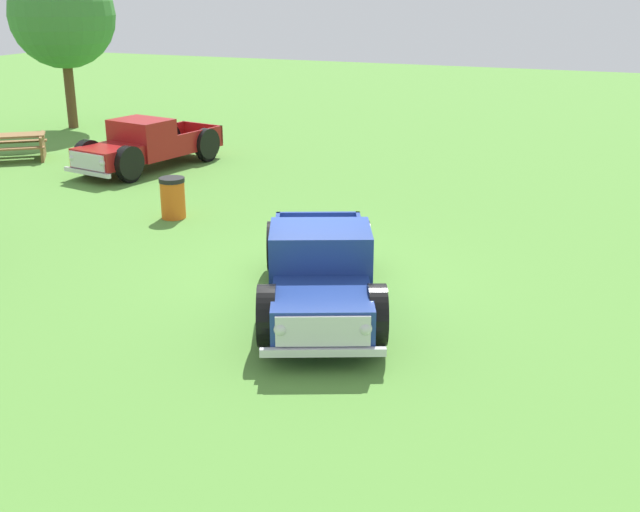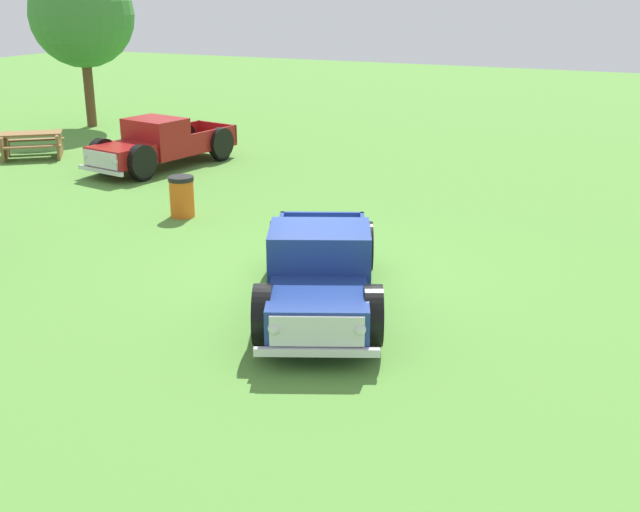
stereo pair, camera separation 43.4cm
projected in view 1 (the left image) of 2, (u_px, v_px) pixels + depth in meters
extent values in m
plane|color=#548C38|center=(317.00, 285.00, 14.26)|extent=(80.00, 80.00, 0.00)
cube|color=navy|center=(322.00, 310.00, 11.55)|extent=(1.90, 1.91, 0.53)
cube|color=silver|center=(323.00, 331.00, 10.85)|extent=(0.57, 1.23, 0.44)
sphere|color=silver|center=(365.00, 328.00, 10.87)|extent=(0.19, 0.19, 0.19)
sphere|color=silver|center=(280.00, 329.00, 10.85)|extent=(0.19, 0.19, 0.19)
cube|color=navy|center=(320.00, 261.00, 12.73)|extent=(1.78, 1.97, 1.11)
cube|color=#8C9EA8|center=(321.00, 259.00, 12.09)|extent=(0.58, 1.29, 0.49)
cube|color=navy|center=(319.00, 257.00, 14.44)|extent=(2.49, 2.27, 0.10)
cube|color=navy|center=(361.00, 241.00, 14.35)|extent=(1.89, 0.87, 0.53)
cube|color=navy|center=(277.00, 241.00, 14.32)|extent=(1.89, 0.87, 0.53)
cube|color=navy|center=(318.00, 225.00, 15.25)|extent=(0.71, 1.51, 0.53)
cylinder|color=black|center=(377.00, 326.00, 11.65)|extent=(0.75, 0.48, 0.73)
cylinder|color=#B7B7BC|center=(377.00, 326.00, 11.65)|extent=(0.36, 0.33, 0.29)
cylinder|color=black|center=(377.00, 315.00, 11.59)|extent=(0.95, 0.61, 0.92)
cylinder|color=black|center=(267.00, 327.00, 11.62)|extent=(0.75, 0.48, 0.73)
cylinder|color=#B7B7BC|center=(266.00, 327.00, 11.62)|extent=(0.36, 0.33, 0.29)
cylinder|color=black|center=(267.00, 315.00, 11.56)|extent=(0.95, 0.61, 0.92)
cylinder|color=black|center=(362.00, 255.00, 14.69)|extent=(0.75, 0.48, 0.73)
cylinder|color=#B7B7BC|center=(362.00, 255.00, 14.69)|extent=(0.36, 0.33, 0.29)
cylinder|color=black|center=(362.00, 246.00, 14.63)|extent=(0.95, 0.61, 0.92)
cylinder|color=black|center=(275.00, 255.00, 14.67)|extent=(0.75, 0.48, 0.73)
cylinder|color=#B7B7BC|center=(275.00, 255.00, 14.67)|extent=(0.36, 0.33, 0.29)
cylinder|color=black|center=(275.00, 246.00, 14.61)|extent=(0.95, 0.61, 0.92)
cube|color=silver|center=(323.00, 352.00, 10.91)|extent=(0.78, 1.65, 0.12)
cube|color=maroon|center=(108.00, 156.00, 21.76)|extent=(1.68, 1.70, 0.53)
cube|color=silver|center=(87.00, 161.00, 21.18)|extent=(0.30, 1.30, 0.44)
sphere|color=silver|center=(103.00, 163.00, 20.89)|extent=(0.19, 0.19, 0.19)
sphere|color=silver|center=(73.00, 158.00, 21.49)|extent=(0.19, 0.19, 0.19)
cube|color=maroon|center=(142.00, 139.00, 22.73)|extent=(1.52, 1.80, 1.10)
cube|color=#8C9EA8|center=(127.00, 133.00, 22.19)|extent=(0.30, 1.36, 0.48)
cube|color=maroon|center=(182.00, 147.00, 24.18)|extent=(2.27, 1.95, 0.10)
cube|color=maroon|center=(200.00, 139.00, 23.69)|extent=(1.99, 0.45, 0.53)
cube|color=maroon|center=(163.00, 134.00, 24.47)|extent=(1.99, 0.45, 0.53)
cube|color=maroon|center=(202.00, 132.00, 24.84)|extent=(0.38, 1.58, 0.53)
cylinder|color=black|center=(129.00, 169.00, 21.44)|extent=(0.75, 0.34, 0.73)
cylinder|color=#B7B7BC|center=(130.00, 169.00, 21.43)|extent=(0.33, 0.28, 0.29)
cylinder|color=black|center=(129.00, 163.00, 21.38)|extent=(0.95, 0.44, 0.92)
cylinder|color=black|center=(89.00, 162.00, 22.26)|extent=(0.75, 0.34, 0.73)
cylinder|color=#B7B7BC|center=(89.00, 162.00, 22.27)|extent=(0.33, 0.28, 0.29)
cylinder|color=black|center=(88.00, 156.00, 22.20)|extent=(0.95, 0.44, 0.92)
cylinder|color=black|center=(207.00, 150.00, 23.97)|extent=(0.75, 0.34, 0.73)
cylinder|color=#B7B7BC|center=(207.00, 150.00, 23.97)|extent=(0.33, 0.28, 0.29)
cylinder|color=black|center=(207.00, 144.00, 23.91)|extent=(0.95, 0.44, 0.92)
cylinder|color=black|center=(168.00, 144.00, 24.80)|extent=(0.75, 0.34, 0.73)
cylinder|color=#B7B7BC|center=(168.00, 144.00, 24.81)|extent=(0.33, 0.28, 0.29)
cylinder|color=black|center=(168.00, 138.00, 24.74)|extent=(0.95, 0.44, 0.92)
cube|color=silver|center=(87.00, 172.00, 21.25)|extent=(0.42, 1.73, 0.11)
cube|color=olive|center=(14.00, 135.00, 24.09)|extent=(1.73, 1.91, 0.06)
cube|color=olive|center=(17.00, 142.00, 24.74)|extent=(1.32, 1.60, 0.05)
cube|color=olive|center=(13.00, 149.00, 23.64)|extent=(1.32, 1.60, 0.05)
cube|color=olive|center=(43.00, 146.00, 24.41)|extent=(1.16, 0.92, 0.75)
cylinder|color=orange|center=(173.00, 200.00, 18.18)|extent=(0.56, 0.56, 0.85)
cylinder|color=black|center=(172.00, 180.00, 18.03)|extent=(0.59, 0.59, 0.10)
cylinder|color=brown|center=(70.00, 92.00, 29.28)|extent=(0.36, 0.36, 2.64)
sphere|color=#3D7F38|center=(62.00, 15.00, 28.38)|extent=(3.77, 3.77, 3.77)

